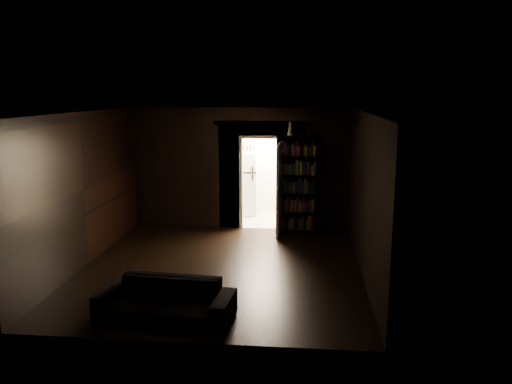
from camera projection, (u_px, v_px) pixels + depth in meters
ground at (222, 268)px, 9.06m from camera, size 5.50×5.50×0.00m
room_walls at (229, 168)px, 9.77m from camera, size 5.02×5.61×2.84m
kitchen_alcove at (266, 170)px, 12.55m from camera, size 2.20×1.80×2.60m
sofa at (165, 294)px, 6.98m from camera, size 1.98×1.00×0.73m
bookshelf at (296, 184)px, 11.21m from camera, size 0.95×0.53×2.20m
refrigerator at (243, 183)px, 12.91m from camera, size 0.89×0.84×1.65m
door at (280, 189)px, 11.02m from camera, size 0.12×0.85×2.05m
figurine at (290, 128)px, 11.01m from camera, size 0.14×0.14×0.32m
bottles at (243, 147)px, 12.66m from camera, size 0.58×0.16×0.23m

